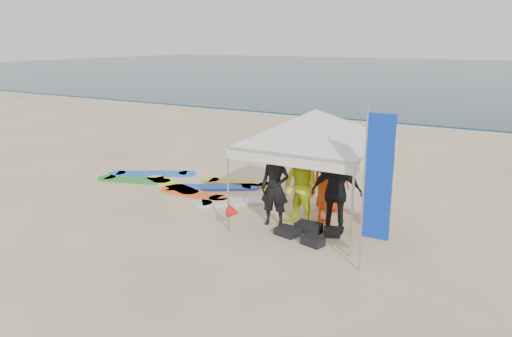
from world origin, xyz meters
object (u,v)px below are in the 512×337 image
at_px(canopy_tent, 316,110).
at_px(surfboard_spread, 190,186).
at_px(person_black_b, 337,193).
at_px(person_seated, 380,213).
at_px(person_yellow, 301,187).
at_px(feather_flag, 377,180).
at_px(person_black_a, 275,188).
at_px(marker_pennant, 234,212).
at_px(person_orange_a, 326,190).
at_px(person_orange_b, 331,174).

distance_m(canopy_tent, surfboard_spread, 5.14).
bearing_deg(person_black_b, person_seated, -162.21).
bearing_deg(person_yellow, canopy_tent, 78.16).
height_order(person_yellow, feather_flag, feather_flag).
xyz_separation_m(person_black_a, person_yellow, (0.55, 0.25, 0.02)).
distance_m(person_black_a, marker_pennant, 1.15).
distance_m(person_black_b, person_seated, 1.14).
distance_m(person_black_a, feather_flag, 3.19).
relative_size(person_orange_a, marker_pennant, 2.52).
distance_m(person_orange_b, marker_pennant, 2.89).
relative_size(person_orange_a, surfboard_spread, 0.27).
height_order(person_black_b, marker_pennant, person_black_b).
bearing_deg(person_yellow, person_black_a, -142.53).
distance_m(person_orange_a, marker_pennant, 2.28).
bearing_deg(person_orange_a, person_orange_b, -52.85).
relative_size(person_black_b, feather_flag, 0.61).
distance_m(canopy_tent, marker_pennant, 2.96).
height_order(person_seated, surfboard_spread, person_seated).
height_order(person_orange_b, person_seated, person_orange_b).
distance_m(person_yellow, surfboard_spread, 4.42).
xyz_separation_m(person_orange_a, surfboard_spread, (-4.58, 0.74, -0.77)).
bearing_deg(person_black_a, surfboard_spread, 144.40).
relative_size(person_yellow, surfboard_spread, 0.31).
bearing_deg(person_black_a, person_black_b, -4.97).
bearing_deg(person_orange_a, person_seated, -156.28).
height_order(person_yellow, person_black_b, person_black_b).
bearing_deg(feather_flag, person_orange_a, 130.58).
relative_size(marker_pennant, surfboard_spread, 0.11).
bearing_deg(feather_flag, person_yellow, 144.26).
bearing_deg(surfboard_spread, marker_pennant, -38.15).
relative_size(person_orange_a, person_black_b, 0.84).
distance_m(canopy_tent, feather_flag, 2.95).
height_order(canopy_tent, feather_flag, feather_flag).
relative_size(person_orange_b, feather_flag, 0.61).
xyz_separation_m(person_black_a, feather_flag, (2.75, -1.34, 0.92)).
bearing_deg(person_black_a, person_orange_a, 23.66).
bearing_deg(feather_flag, marker_pennant, 173.10).
xyz_separation_m(person_black_b, surfboard_spread, (-5.04, 1.26, -0.92)).
xyz_separation_m(person_black_b, person_orange_b, (-0.70, 1.41, -0.01)).
bearing_deg(person_orange_b, feather_flag, 122.70).
bearing_deg(feather_flag, person_black_a, 154.13).
height_order(person_black_a, person_orange_a, person_black_a).
xyz_separation_m(person_orange_b, feather_flag, (2.02, -2.96, 0.88)).
bearing_deg(person_black_b, person_orange_b, -80.09).
xyz_separation_m(person_black_a, person_orange_b, (0.74, 1.62, 0.04)).
bearing_deg(person_orange_b, canopy_tent, 86.90).
bearing_deg(person_black_b, person_orange_a, -65.59).
bearing_deg(person_black_b, marker_pennant, 13.83).
xyz_separation_m(person_orange_a, person_orange_b, (-0.24, 0.88, 0.14)).
bearing_deg(marker_pennant, person_black_b, 30.29).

